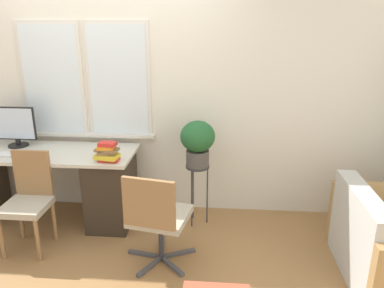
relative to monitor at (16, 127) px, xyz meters
The scene contains 11 objects.
ground_plane 1.43m from the monitor, 26.57° to the right, with size 14.00×14.00×0.00m, color #9E7042.
wall_back_with_window 1.05m from the monitor, 16.33° to the left, with size 9.00×0.12×2.70m.
desk 0.63m from the monitor, 27.68° to the right, with size 1.95×0.67×0.76m.
monitor is the anchor object (origin of this frame).
keyboard 0.34m from the monitor, 87.49° to the right, with size 0.33×0.13×0.02m.
mouse 0.43m from the monitor, 52.03° to the right, with size 0.04×0.06×0.03m.
book_stack 1.11m from the monitor, 18.14° to the right, with size 0.23×0.18×0.18m.
desk_chair_wooden 0.87m from the monitor, 58.20° to the right, with size 0.39×0.40×0.89m.
office_chair_swivel 1.84m from the monitor, 26.83° to the right, with size 0.60×0.60×0.86m.
plant_stand 1.91m from the monitor, ahead, with size 0.24×0.24×0.63m.
potted_plant 1.87m from the monitor, ahead, with size 0.34×0.34×0.45m.
Camera 1 is at (1.16, -3.03, 1.99)m, focal length 35.00 mm.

